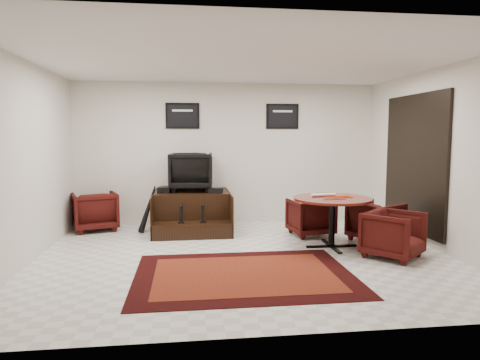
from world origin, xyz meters
The scene contains 16 objects.
ground centered at (0.00, 0.00, 0.00)m, with size 6.00×6.00×0.00m, color silver.
room_shell centered at (0.41, 0.12, 1.79)m, with size 6.02×5.02×2.81m.
area_rug centered at (-0.12, -0.82, 0.01)m, with size 2.76×2.07×0.01m.
shine_podium centered at (-0.75, 1.90, 0.33)m, with size 1.40×1.44×0.72m.
shine_chair centered at (-0.75, 2.05, 1.13)m, with size 0.79×0.74×0.81m, color black.
shoes_pair centered at (-1.22, 1.85, 0.78)m, with size 0.29×0.34×0.11m.
polish_kit centered at (-0.32, 1.66, 0.76)m, with size 0.25×0.17×0.09m, color black.
umbrella_black centered at (-1.54, 1.74, 0.45)m, with size 0.33×0.12×0.89m, color black, non-canonical shape.
umbrella_hooked centered at (-1.56, 1.86, 0.39)m, with size 0.29×0.11×0.79m, color black, non-canonical shape.
armchair_side centered at (-2.55, 2.10, 0.39)m, with size 0.77×0.72×0.79m, color black.
meeting_table centered at (1.43, 0.35, 0.70)m, with size 1.22×1.22×0.80m.
table_chair_back centered at (1.34, 1.20, 0.36)m, with size 0.70×0.65×0.72m, color black.
table_chair_window centered at (2.30, 0.66, 0.37)m, with size 0.72×0.67×0.74m, color black.
table_chair_corner centered at (2.13, -0.31, 0.37)m, with size 0.73×0.68×0.75m, color black.
paper_roll centered at (1.33, 0.50, 0.82)m, with size 0.05×0.05×0.42m, color silver.
table_clutter centered at (1.51, 0.32, 0.80)m, with size 0.57×0.35×0.01m.
Camera 1 is at (-0.82, -6.05, 1.77)m, focal length 32.00 mm.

